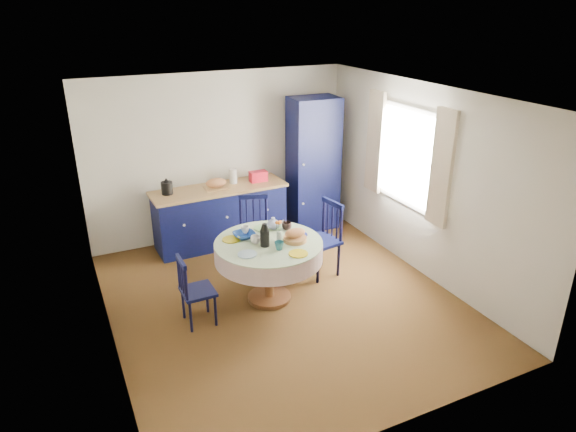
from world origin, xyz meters
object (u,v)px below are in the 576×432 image
mug_c (287,226)px  kitchen_counter (220,215)px  dining_table (269,251)px  chair_left (195,290)px  cobalt_bowl (244,235)px  chair_far (254,231)px  mug_a (256,240)px  chair_right (323,238)px  mug_d (245,230)px  pantry_cabinet (313,164)px  mug_b (279,246)px

mug_c → kitchen_counter: bearing=103.2°
dining_table → chair_left: 0.99m
chair_left → mug_c: 1.41m
chair_left → cobalt_bowl: cobalt_bowl is taller
chair_far → mug_c: chair_far is taller
kitchen_counter → chair_far: size_ratio=2.05×
chair_left → mug_a: 0.91m
chair_right → mug_d: bearing=-100.7°
chair_left → mug_a: (0.80, 0.13, 0.40)m
mug_a → mug_c: (0.50, 0.21, 0.00)m
cobalt_bowl → mug_d: bearing=63.2°
pantry_cabinet → dining_table: 2.37m
mug_b → kitchen_counter: bearing=91.3°
mug_a → mug_c: size_ratio=0.98×
kitchen_counter → mug_a: size_ratio=16.58×
kitchen_counter → mug_b: 2.06m
dining_table → mug_d: size_ratio=12.21×
kitchen_counter → cobalt_bowl: kitchen_counter is taller
chair_left → mug_a: size_ratio=6.96×
kitchen_counter → mug_d: kitchen_counter is taller
kitchen_counter → mug_b: size_ratio=18.54×
chair_far → mug_d: bearing=-100.8°
mug_c → pantry_cabinet: bearing=52.3°
chair_right → cobalt_bowl: (-1.13, -0.07, 0.30)m
kitchen_counter → chair_far: kitchen_counter is taller
mug_d → chair_far: bearing=59.5°
mug_a → cobalt_bowl: size_ratio=0.46×
dining_table → mug_a: size_ratio=10.67×
chair_left → cobalt_bowl: size_ratio=3.17×
chair_left → chair_far: bearing=-48.2°
chair_far → mug_c: (0.16, -0.71, 0.33)m
pantry_cabinet → chair_left: 3.18m
chair_left → mug_c: mug_c is taller
chair_left → chair_far: size_ratio=0.86×
mug_c → mug_d: size_ratio=1.17×
chair_far → mug_a: 1.03m
kitchen_counter → mug_a: 1.81m
chair_far → mug_d: 0.77m
chair_left → mug_b: (0.98, -0.13, 0.40)m
chair_right → mug_b: size_ratio=9.37×
chair_left → mug_b: bearing=-98.3°
mug_b → cobalt_bowl: (-0.25, 0.47, -0.02)m
chair_right → mug_c: 0.65m
kitchen_counter → mug_d: size_ratio=18.97×
dining_table → mug_c: 0.45m
mug_c → chair_right: bearing=7.4°
dining_table → mug_a: dining_table is taller
chair_left → chair_right: (1.87, 0.41, 0.09)m
mug_b → mug_d: mug_b is taller
mug_b → mug_d: (-0.19, 0.58, -0.00)m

